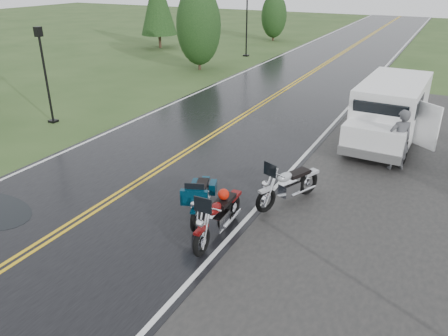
# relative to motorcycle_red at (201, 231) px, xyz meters

# --- Properties ---
(ground) EXTENTS (120.00, 120.00, 0.00)m
(ground) POSITION_rel_motorcycle_red_xyz_m (-3.57, 0.55, -0.68)
(ground) COLOR #2D471E
(ground) RESTS_ON ground
(road) EXTENTS (8.00, 100.00, 0.04)m
(road) POSITION_rel_motorcycle_red_xyz_m (-3.57, 10.55, -0.66)
(road) COLOR black
(road) RESTS_ON ground
(motorcycle_red) EXTENTS (0.95, 2.35, 1.37)m
(motorcycle_red) POSITION_rel_motorcycle_red_xyz_m (0.00, 0.00, 0.00)
(motorcycle_red) COLOR #590A0A
(motorcycle_red) RESTS_ON ground
(motorcycle_teal) EXTENTS (1.44, 2.22, 1.23)m
(motorcycle_teal) POSITION_rel_motorcycle_red_xyz_m (-0.66, 0.79, -0.07)
(motorcycle_teal) COLOR #05283B
(motorcycle_teal) RESTS_ON ground
(motorcycle_silver) EXTENTS (1.67, 2.43, 1.35)m
(motorcycle_silver) POSITION_rel_motorcycle_red_xyz_m (0.53, 2.41, -0.01)
(motorcycle_silver) COLOR #A5A7AD
(motorcycle_silver) RESTS_ON ground
(van_white) EXTENTS (2.37, 5.86, 2.28)m
(van_white) POSITION_rel_motorcycle_red_xyz_m (1.48, 7.59, 0.45)
(van_white) COLOR white
(van_white) RESTS_ON ground
(person_at_van) EXTENTS (0.86, 0.79, 1.97)m
(person_at_van) POSITION_rel_motorcycle_red_xyz_m (3.14, 6.97, 0.30)
(person_at_van) COLOR #46474B
(person_at_van) RESTS_ON ground
(lamp_post_near_left) EXTENTS (0.34, 0.34, 3.92)m
(lamp_post_near_left) POSITION_rel_motorcycle_red_xyz_m (-10.36, 5.31, 1.27)
(lamp_post_near_left) COLOR black
(lamp_post_near_left) RESTS_ON ground
(lamp_post_far_left) EXTENTS (0.39, 0.39, 4.56)m
(lamp_post_far_left) POSITION_rel_motorcycle_red_xyz_m (-9.65, 23.08, 1.60)
(lamp_post_far_left) COLOR black
(lamp_post_far_left) RESTS_ON ground
(tree_left_mid) EXTENTS (2.79, 2.79, 4.36)m
(tree_left_mid) POSITION_rel_motorcycle_red_xyz_m (-10.28, 17.35, 1.50)
(tree_left_mid) COLOR #1E3D19
(tree_left_mid) RESTS_ON ground
(tree_left_far) EXTENTS (2.25, 2.25, 3.46)m
(tree_left_far) POSITION_rel_motorcycle_red_xyz_m (-10.80, 31.34, 1.04)
(tree_left_far) COLOR #1E3D19
(tree_left_far) RESTS_ON ground
(pine_left_far) EXTENTS (2.90, 2.90, 6.05)m
(pine_left_far) POSITION_rel_motorcycle_red_xyz_m (-17.52, 23.26, 2.34)
(pine_left_far) COLOR #1E3D19
(pine_left_far) RESTS_ON ground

